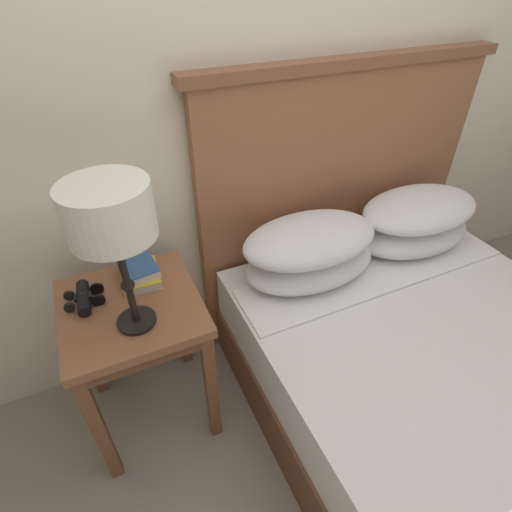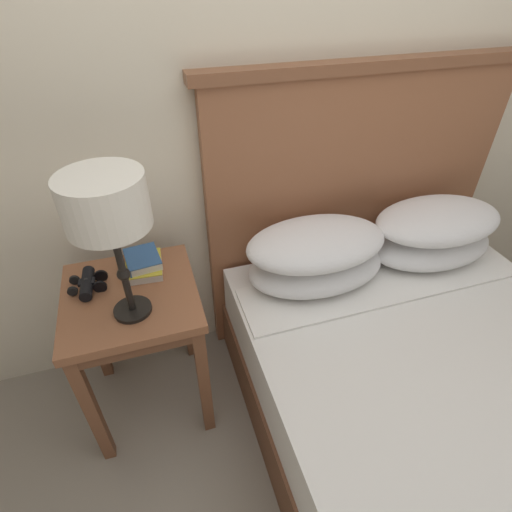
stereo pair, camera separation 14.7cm
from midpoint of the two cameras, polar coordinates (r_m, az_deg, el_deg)
ground_plane at (r=1.83m, az=12.68°, el=-29.10°), size 20.00×20.00×0.00m
wall_back at (r=1.64m, az=-2.51°, el=25.04°), size 8.00×0.06×2.60m
nightstand at (r=1.59m, az=-19.55°, el=-9.26°), size 0.49×0.49×0.65m
bed at (r=1.77m, az=23.21°, el=-16.24°), size 1.46×1.99×1.33m
table_lamp at (r=1.20m, az=-23.54°, el=5.10°), size 0.25×0.25×0.52m
book_on_nightstand at (r=1.60m, az=-18.85°, el=-2.77°), size 0.15×0.19×0.04m
book_stacked_on_top at (r=1.58m, az=-19.07°, el=-1.79°), size 0.14×0.17×0.03m
binoculars_pair at (r=1.57m, az=-25.90°, el=-5.49°), size 0.14×0.16×0.05m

